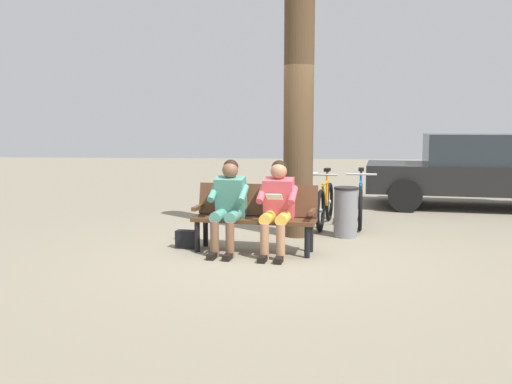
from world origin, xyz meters
The scene contains 11 objects.
ground_plane centered at (0.00, 0.00, 0.00)m, with size 40.00×40.00×0.00m, color gray.
bench centered at (0.22, -0.19, 0.51)m, with size 1.65×0.70×0.87m.
person_reading centered at (-0.07, 0.02, 0.66)m, with size 0.53×0.80×1.20m.
person_companion centered at (0.56, -0.07, 0.66)m, with size 0.53×0.80×1.20m.
handbag centered at (1.15, -0.24, 0.12)m, with size 0.30×0.14×0.24m, color black.
tree_trunk centered at (-0.32, -1.21, 2.08)m, with size 0.44×0.44×4.16m, color #4C3823.
litter_bin centered at (-1.03, -1.18, 0.37)m, with size 0.36×0.36×0.74m.
bicycle_orange centered at (-1.35, -2.17, 0.36)m, with size 0.48×1.68×0.94m.
bicycle_black centered at (-0.76, -2.04, 0.36)m, with size 0.49×1.66×0.94m.
bicycle_purple centered at (-0.24, -2.17, 0.36)m, with size 0.76×1.56×0.94m.
parked_car centered at (-3.88, -4.29, 0.77)m, with size 4.41×2.48×1.47m.
Camera 1 is at (-0.39, 6.74, 1.64)m, focal length 37.76 mm.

